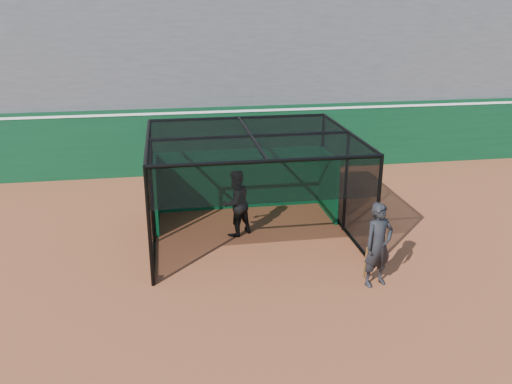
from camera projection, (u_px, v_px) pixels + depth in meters
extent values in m
plane|color=brown|center=(259.00, 275.00, 12.97)|extent=(120.00, 120.00, 0.00)
cube|color=#09331A|center=(221.00, 139.00, 20.45)|extent=(50.00, 0.45, 2.50)
cube|color=white|center=(220.00, 110.00, 20.08)|extent=(50.00, 0.50, 0.08)
cube|color=#4C4C4F|center=(210.00, 58.00, 23.17)|extent=(50.00, 7.85, 7.75)
cube|color=#074B26|center=(240.00, 179.00, 16.88)|extent=(5.22, 0.10, 1.90)
cylinder|color=black|center=(153.00, 277.00, 12.66)|extent=(0.08, 0.22, 0.22)
cylinder|color=black|center=(371.00, 260.00, 13.49)|extent=(0.08, 0.22, 0.22)
cylinder|color=black|center=(155.00, 210.00, 16.67)|extent=(0.08, 0.22, 0.22)
cylinder|color=black|center=(322.00, 200.00, 17.50)|extent=(0.08, 0.22, 0.22)
imported|color=black|center=(236.00, 203.00, 14.92)|extent=(1.15, 1.08, 1.87)
imported|color=black|center=(378.00, 245.00, 12.23)|extent=(0.83, 0.67, 2.00)
cylinder|color=#593819|center=(366.00, 262.00, 12.39)|extent=(0.15, 0.35, 0.90)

